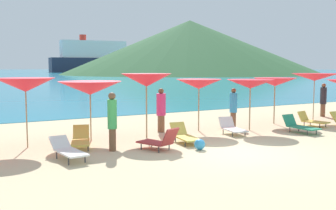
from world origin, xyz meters
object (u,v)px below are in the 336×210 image
Objects in this scene: umbrella_2 at (25,85)px; beachgoer_2 at (112,119)px; umbrella_7 at (275,82)px; cruise_ship at (94,58)px; lounge_chair_2 at (159,141)px; beachgoer_4 at (323,99)px; lounge_chair_5 at (185,135)px; umbrella_3 at (90,88)px; beachgoer_0 at (161,109)px; lounge_chair_4 at (312,120)px; lounge_chair_6 at (300,126)px; beach_ball at (200,144)px; umbrella_8 at (315,77)px; umbrella_4 at (146,80)px; lounge_chair_7 at (232,128)px; umbrella_6 at (250,84)px; beachgoer_1 at (233,107)px; lounge_chair_1 at (68,150)px; lounge_chair_9 at (81,139)px; umbrella_5 at (199,84)px.

beachgoer_2 is (2.27, -1.88, -1.06)m from umbrella_2.
cruise_ship reaches higher than umbrella_7.
lounge_chair_2 is 0.83× the size of beachgoer_4.
lounge_chair_5 is at bearing -174.48° from lounge_chair_2.
beachgoer_0 is at bearing 7.70° from umbrella_3.
lounge_chair_6 reaches higher than lounge_chair_4.
beach_ball is (-10.53, -3.77, -0.77)m from beachgoer_4.
beachgoer_0 is at bearing 37.23° from beachgoer_2.
beach_ball is (-8.77, -2.91, -1.99)m from umbrella_8.
lounge_chair_2 is at bearing -145.50° from lounge_chair_5.
beachgoer_4 is at bearing 5.16° from umbrella_4.
umbrella_7 is 1.43× the size of lounge_chair_7.
cruise_ship is at bearing 73.33° from umbrella_6.
beachgoer_1 is at bearing 5.44° from umbrella_4.
lounge_chair_5 is at bearing -156.50° from lounge_chair_7.
beachgoer_1 is 0.93× the size of beachgoer_2.
umbrella_3 reaches higher than beachgoer_4.
beachgoer_4 reaches higher than lounge_chair_5.
umbrella_6 reaches higher than beachgoer_1.
lounge_chair_7 is (-5.99, -1.10, -1.90)m from umbrella_8.
beachgoer_1 is (1.16, 1.38, 0.66)m from lounge_chair_7.
lounge_chair_2 is at bearing -106.12° from umbrella_4.
umbrella_7 is at bearing 24.66° from lounge_chair_5.
cruise_ship is at bearing 84.13° from lounge_chair_7.
beachgoer_0 is 9.98m from beachgoer_4.
umbrella_6 is 0.05× the size of cruise_ship.
lounge_chair_6 reaches higher than lounge_chair_1.
umbrella_6 is 7.46m from lounge_chair_9.
umbrella_2 reaches higher than beachgoer_1.
beachgoer_4 reaches higher than lounge_chair_1.
lounge_chair_5 is 1.10× the size of lounge_chair_7.
beachgoer_2 is at bearing 8.69° from lounge_chair_1.
umbrella_2 is 8.86m from umbrella_6.
lounge_chair_4 is (-1.50, -1.21, -1.90)m from umbrella_8.
lounge_chair_9 is at bearing -124.09° from umbrella_3.
lounge_chair_9 reaches higher than lounge_chair_5.
umbrella_6 reaches higher than lounge_chair_9.
lounge_chair_5 is at bearing 173.32° from lounge_chair_6.
umbrella_4 is 2.65m from umbrella_5.
umbrella_7 is at bearing 31.34° from lounge_chair_7.
umbrella_8 reaches higher than beachgoer_2.
umbrella_4 reaches higher than umbrella_6.
lounge_chair_2 is 0.98× the size of lounge_chair_7.
lounge_chair_6 reaches higher than lounge_chair_9.
umbrella_7 is (8.89, -0.11, 0.05)m from umbrella_3.
lounge_chair_6 reaches higher than beach_ball.
lounge_chair_6 is (3.32, -2.41, -1.67)m from umbrella_5.
cruise_ship reaches higher than lounge_chair_2.
umbrella_5 is 192.51m from cruise_ship.
beachgoer_1 is at bearing 39.03° from beach_ball.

